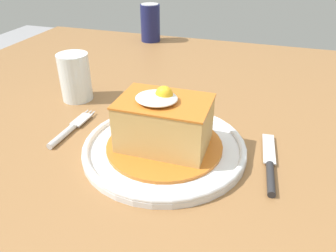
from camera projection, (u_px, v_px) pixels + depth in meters
dining_table at (205, 147)px, 0.73m from camera, size 1.47×1.10×0.72m
main_plate at (164, 147)px, 0.56m from camera, size 0.28×0.28×0.02m
sandwich_meal at (164, 125)px, 0.54m from camera, size 0.20×0.20×0.11m
fork at (69, 130)px, 0.62m from camera, size 0.02×0.14×0.01m
knife at (270, 169)px, 0.52m from camera, size 0.03×0.17×0.01m
soda_can at (150, 23)px, 1.12m from camera, size 0.07×0.07×0.12m
drinking_glass at (76, 80)px, 0.73m from camera, size 0.07×0.07×0.10m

